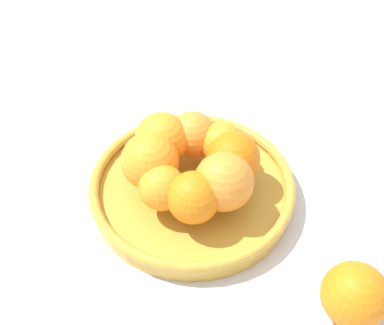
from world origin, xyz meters
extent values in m
plane|color=silver|center=(0.00, 0.00, 0.00)|extent=(4.00, 4.00, 0.00)
cylinder|color=gold|center=(0.00, 0.00, 0.01)|extent=(0.30, 0.30, 0.02)
torus|color=gold|center=(0.00, 0.00, 0.03)|extent=(0.30, 0.30, 0.02)
sphere|color=orange|center=(0.01, 0.06, 0.08)|extent=(0.08, 0.08, 0.08)
sphere|color=orange|center=(-0.04, 0.04, 0.08)|extent=(0.08, 0.08, 0.08)
sphere|color=orange|center=(-0.06, 0.01, 0.07)|extent=(0.07, 0.07, 0.07)
sphere|color=orange|center=(-0.05, -0.03, 0.07)|extent=(0.07, 0.07, 0.07)
sphere|color=orange|center=(-0.01, -0.06, 0.08)|extent=(0.08, 0.08, 0.08)
sphere|color=orange|center=(0.04, -0.05, 0.08)|extent=(0.08, 0.08, 0.08)
sphere|color=orange|center=(0.06, -0.01, 0.07)|extent=(0.06, 0.06, 0.06)
sphere|color=orange|center=(0.05, 0.04, 0.07)|extent=(0.07, 0.07, 0.07)
sphere|color=orange|center=(0.04, 0.27, 0.04)|extent=(0.08, 0.08, 0.08)
camera|label=1|loc=(0.42, 0.31, 0.61)|focal=50.00mm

